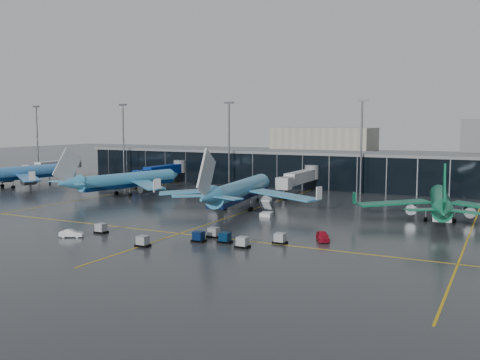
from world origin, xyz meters
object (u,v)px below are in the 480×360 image
at_px(mobile_airstair, 267,212).
at_px(service_van_red, 323,236).
at_px(baggage_carts, 199,237).
at_px(airliner_aer_lingus, 441,191).
at_px(service_van_white, 71,233).
at_px(airliner_klm_near, 241,179).
at_px(airliner_arkefly, 129,171).
at_px(airliner_klm_west, 13,166).

xyz_separation_m(mobile_airstair, service_van_red, (17.71, -17.21, 0.02)).
height_order(baggage_carts, service_van_red, baggage_carts).
height_order(airliner_aer_lingus, mobile_airstair, airliner_aer_lingus).
relative_size(service_van_red, service_van_white, 1.18).
height_order(airliner_klm_near, baggage_carts, airliner_klm_near).
bearing_deg(service_van_red, airliner_arkefly, 128.61).
distance_m(airliner_arkefly, airliner_klm_near, 38.29).
xyz_separation_m(airliner_arkefly, airliner_klm_near, (37.50, -7.70, 0.52)).
bearing_deg(airliner_arkefly, service_van_red, -13.45).
xyz_separation_m(airliner_klm_near, service_van_red, (26.65, -23.02, -6.02)).
bearing_deg(baggage_carts, airliner_aer_lingus, 49.47).
bearing_deg(airliner_klm_west, mobile_airstair, 1.08).
relative_size(airliner_klm_near, airliner_aer_lingus, 1.16).
height_order(airliner_aer_lingus, service_van_white, airliner_aer_lingus).
xyz_separation_m(airliner_klm_near, baggage_carts, (9.07, -32.68, -6.05)).
relative_size(airliner_klm_west, airliner_aer_lingus, 1.11).
height_order(baggage_carts, service_van_white, baggage_carts).
bearing_deg(airliner_arkefly, service_van_white, -49.39).
bearing_deg(airliner_arkefly, baggage_carts, -28.78).
height_order(airliner_arkefly, airliner_klm_near, airliner_klm_near).
height_order(airliner_klm_west, airliner_aer_lingus, airliner_klm_west).
bearing_deg(baggage_carts, service_van_white, -162.20).
bearing_deg(service_van_white, airliner_aer_lingus, -78.62).
relative_size(airliner_klm_west, baggage_carts, 1.27).
bearing_deg(airliner_klm_west, service_van_red, -6.66).
relative_size(airliner_arkefly, airliner_klm_near, 0.92).
xyz_separation_m(airliner_arkefly, baggage_carts, (46.58, -40.38, -5.53)).
xyz_separation_m(airliner_arkefly, airliner_aer_lingus, (78.88, -2.60, -0.41)).
relative_size(airliner_klm_west, airliner_klm_near, 0.95).
height_order(airliner_arkefly, mobile_airstair, airliner_arkefly).
xyz_separation_m(airliner_aer_lingus, mobile_airstair, (-32.44, -10.92, -5.11)).
height_order(airliner_klm_west, service_van_white, airliner_klm_west).
xyz_separation_m(airliner_klm_near, service_van_white, (-11.95, -39.43, -6.16)).
relative_size(airliner_arkefly, mobile_airstair, 11.65).
bearing_deg(airliner_klm_near, baggage_carts, -82.69).
relative_size(airliner_aer_lingus, mobile_airstair, 10.88).
height_order(airliner_aer_lingus, baggage_carts, airliner_aer_lingus).
distance_m(airliner_klm_west, airliner_arkefly, 41.74).
height_order(airliner_klm_west, airliner_arkefly, airliner_klm_west).
xyz_separation_m(airliner_aer_lingus, service_van_red, (-14.72, -28.12, -5.08)).
bearing_deg(mobile_airstair, service_van_red, -53.50).
distance_m(mobile_airstair, service_van_red, 24.69).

